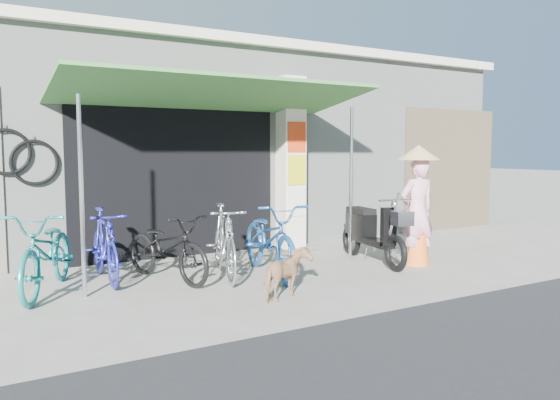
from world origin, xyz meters
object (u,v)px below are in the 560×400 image
bike_blue (105,245)px  moped (371,232)px  bike_black (167,247)px  bike_navy (270,239)px  nun (417,206)px  bike_silver (224,241)px  bike_teal (48,252)px  street_dog (287,274)px

bike_blue → moped: moped is taller
bike_black → bike_navy: size_ratio=0.88×
bike_black → nun: 3.72m
bike_black → moped: moped is taller
nun → bike_silver: bearing=-7.5°
bike_navy → nun: 2.34m
nun → bike_black: bearing=-8.3°
bike_black → bike_silver: bike_silver is taller
bike_teal → bike_blue: 0.77m
bike_navy → nun: nun is taller
bike_black → bike_teal: bearing=158.0°
bike_silver → street_dog: bike_silver is taller
bike_teal → nun: bearing=11.6°
bike_teal → bike_navy: (2.77, -0.53, 0.01)m
bike_teal → bike_blue: bike_teal is taller
bike_blue → bike_black: bike_blue is taller
bike_blue → nun: (4.30, -1.26, 0.41)m
bike_teal → moped: size_ratio=1.05×
bike_silver → moped: 2.37m
moped → nun: bearing=-33.8°
bike_teal → bike_silver: 2.20m
bike_teal → moped: 4.56m
street_dog → nun: 2.82m
bike_teal → nun: nun is taller
bike_navy → bike_blue: bearing=168.3°
bike_teal → bike_blue: (0.73, 0.25, -0.02)m
bike_silver → street_dog: 1.37m
street_dog → nun: (2.68, 0.67, 0.59)m
nun → bike_blue: bearing=-10.7°
bike_navy → street_dog: bike_navy is taller
bike_teal → nun: (5.03, -1.01, 0.38)m
bike_teal → nun: 5.15m
bike_teal → bike_navy: 2.82m
bike_black → bike_silver: 0.76m
bike_teal → bike_silver: bearing=14.1°
bike_silver → bike_black: bearing=178.4°
bike_teal → bike_silver: size_ratio=1.15×
bike_blue → moped: 3.88m
bike_teal → bike_navy: bike_navy is taller
bike_silver → bike_teal: bearing=-173.8°
bike_silver → bike_blue: bearing=172.9°
bike_teal → moped: (4.53, -0.54, -0.03)m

